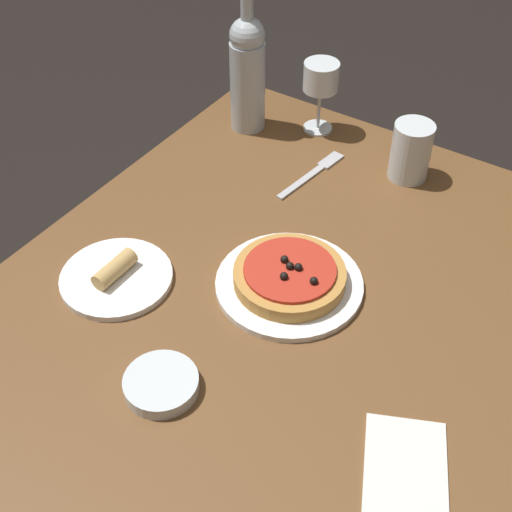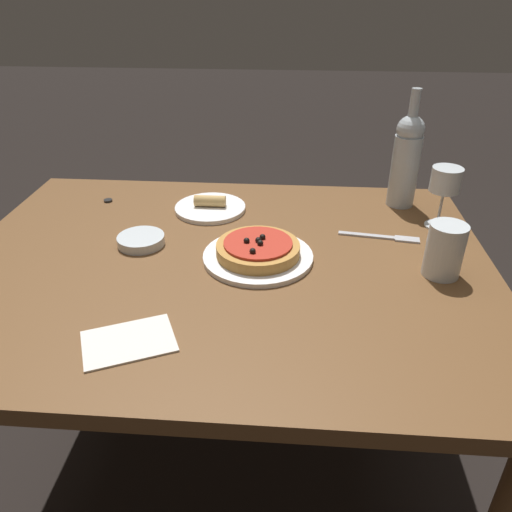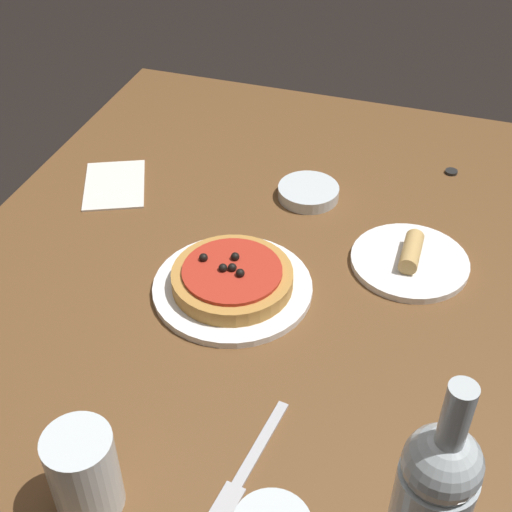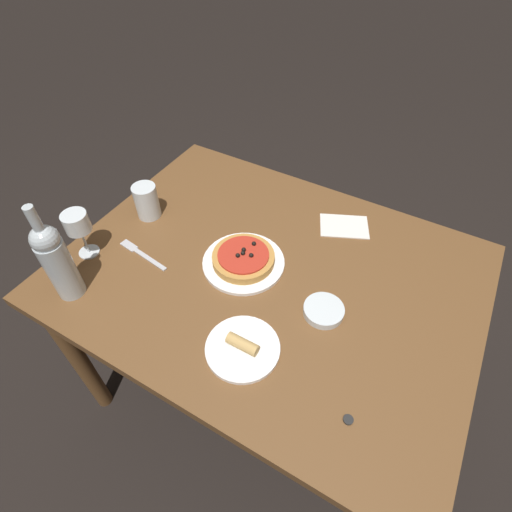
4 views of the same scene
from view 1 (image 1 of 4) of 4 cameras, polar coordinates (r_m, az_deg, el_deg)
The scene contains 10 objects.
dining_table at distance 1.24m, azimuth 1.07°, elevation -7.97°, with size 1.23×0.94×0.76m.
dinner_plate at distance 1.22m, azimuth 2.67°, elevation -2.26°, with size 0.25×0.25×0.01m.
pizza at distance 1.20m, azimuth 2.71°, elevation -1.55°, with size 0.19×0.19×0.04m.
wine_glass at distance 1.55m, azimuth 5.22°, elevation 13.85°, with size 0.08×0.08×0.16m.
wine_bottle at distance 1.55m, azimuth -0.69°, elevation 14.59°, with size 0.08×0.08×0.32m.
water_cup at distance 1.46m, azimuth 12.29°, elevation 8.19°, with size 0.08×0.08×0.12m.
side_bowl at distance 1.08m, azimuth -7.59°, elevation -10.12°, with size 0.11×0.11×0.02m.
fork at distance 1.47m, azimuth 4.70°, elevation 6.70°, with size 0.20×0.05×0.00m.
side_plate at distance 1.25m, azimuth -11.12°, elevation -1.63°, with size 0.19×0.19×0.04m.
paper_napkin at distance 1.03m, azimuth 11.87°, elevation -16.31°, with size 0.19×0.17×0.00m.
Camera 1 is at (-0.66, -0.41, 1.63)m, focal length 50.00 mm.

